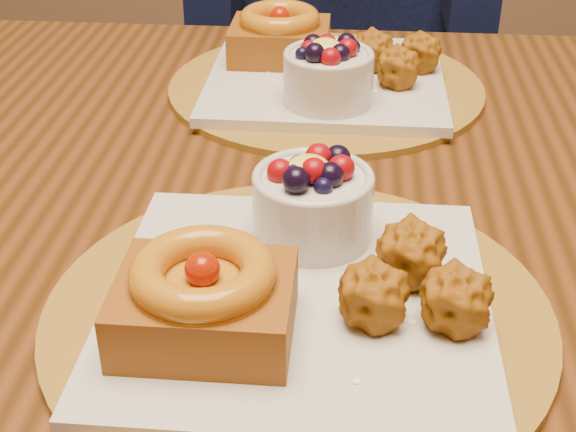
# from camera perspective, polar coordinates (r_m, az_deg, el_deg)

# --- Properties ---
(dining_table) EXTENTS (1.60, 0.90, 0.76)m
(dining_table) POSITION_cam_1_polar(r_m,az_deg,el_deg) (0.83, 1.84, -1.83)
(dining_table) COLOR #361E09
(dining_table) RESTS_ON ground
(place_setting_near) EXTENTS (0.38, 0.38, 0.09)m
(place_setting_near) POSITION_cam_1_polar(r_m,az_deg,el_deg) (0.59, 0.43, -4.57)
(place_setting_near) COLOR brown
(place_setting_near) RESTS_ON dining_table
(place_setting_far) EXTENTS (0.38, 0.38, 0.09)m
(place_setting_far) POSITION_cam_1_polar(r_m,az_deg,el_deg) (0.97, 2.50, 10.42)
(place_setting_far) COLOR brown
(place_setting_far) RESTS_ON dining_table
(chair_far) EXTENTS (0.59, 0.59, 1.01)m
(chair_far) POSITION_cam_1_polar(r_m,az_deg,el_deg) (1.61, 2.07, 10.60)
(chair_far) COLOR black
(chair_far) RESTS_ON ground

